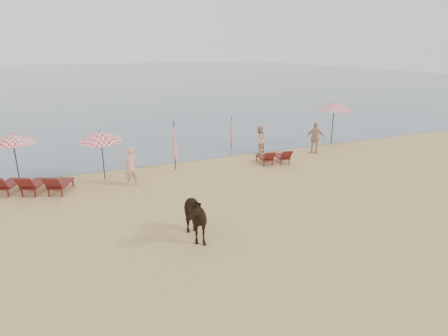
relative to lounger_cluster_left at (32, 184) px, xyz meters
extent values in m
plane|color=tan|center=(7.65, -8.12, -0.45)|extent=(120.00, 120.00, 0.00)
cube|color=#51606B|center=(7.65, 71.88, -0.45)|extent=(160.00, 140.00, 0.06)
cube|color=#5C1619|center=(-0.95, 0.65, -0.09)|extent=(1.17, 1.58, 0.08)
cube|color=#5C1619|center=(0.09, 0.22, -0.09)|extent=(1.17, 1.58, 0.08)
cube|color=#5C1619|center=(-0.21, -0.49, 0.20)|extent=(0.80, 0.69, 0.63)
cube|color=#5C1619|center=(1.13, -0.22, -0.09)|extent=(1.17, 1.58, 0.08)
cube|color=#5C1619|center=(0.83, -0.93, 0.20)|extent=(0.80, 0.69, 0.63)
cube|color=#5C1619|center=(11.36, -0.08, -0.13)|extent=(0.74, 1.32, 0.07)
cube|color=#5C1619|center=(11.27, -0.74, 0.12)|extent=(0.63, 0.48, 0.55)
cube|color=#5C1619|center=(12.33, -0.21, -0.13)|extent=(0.74, 1.32, 0.07)
cube|color=#5C1619|center=(12.24, -0.87, 0.12)|extent=(0.63, 0.48, 0.55)
cylinder|color=black|center=(-0.66, 1.85, 0.63)|extent=(0.05, 0.05, 2.16)
cone|color=red|center=(-0.66, 1.85, 1.67)|extent=(2.06, 2.06, 0.44)
sphere|color=black|center=(-0.66, 1.85, 1.86)|extent=(0.08, 0.08, 0.08)
cylinder|color=black|center=(3.07, 0.74, 0.64)|extent=(0.05, 0.05, 2.16)
cone|color=red|center=(3.07, 0.74, 1.67)|extent=(1.91, 1.95, 0.65)
sphere|color=black|center=(3.07, 0.74, 1.87)|extent=(0.08, 0.08, 0.08)
cylinder|color=black|center=(17.44, 1.90, 0.83)|extent=(0.06, 0.06, 2.55)
cone|color=red|center=(17.44, 1.90, 2.05)|extent=(2.27, 2.27, 0.51)
sphere|color=black|center=(17.44, 1.90, 2.28)|extent=(0.09, 0.09, 0.09)
cylinder|color=black|center=(6.61, 0.81, 0.81)|extent=(0.05, 0.05, 2.52)
cone|color=red|center=(6.61, 0.81, 1.12)|extent=(0.31, 0.31, 1.89)
cylinder|color=black|center=(11.04, 3.56, 0.55)|extent=(0.04, 0.04, 2.00)
cone|color=red|center=(11.04, 3.56, 0.79)|extent=(0.24, 0.24, 1.50)
imported|color=black|center=(4.99, -6.53, 0.37)|extent=(0.96, 1.96, 1.63)
imported|color=#D89F87|center=(4.12, -0.65, 0.46)|extent=(0.73, 0.56, 1.81)
imported|color=#D7A786|center=(12.05, 1.82, 0.40)|extent=(1.01, 0.92, 1.69)
imported|color=tan|center=(15.11, 0.54, 0.48)|extent=(1.16, 0.95, 1.85)
camera|label=1|loc=(1.59, -17.11, 5.58)|focal=30.00mm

